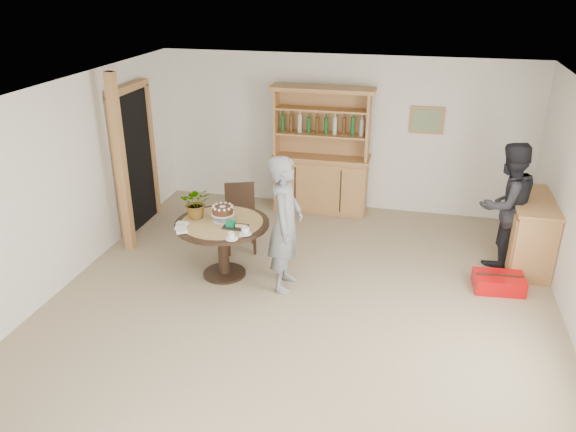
{
  "coord_description": "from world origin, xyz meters",
  "views": [
    {
      "loc": [
        1.17,
        -5.33,
        3.66
      ],
      "look_at": [
        -0.2,
        0.49,
        1.05
      ],
      "focal_mm": 35.0,
      "sensor_mm": 36.0,
      "label": 1
    }
  ],
  "objects_px": {
    "hutch": "(321,170)",
    "dining_chair": "(240,213)",
    "dining_table": "(222,233)",
    "red_suitcase": "(499,282)",
    "adult_person": "(506,205)",
    "sideboard": "(528,232)",
    "teen_boy": "(285,224)"
  },
  "relations": [
    {
      "from": "adult_person",
      "to": "red_suitcase",
      "type": "bearing_deg",
      "value": 49.49
    },
    {
      "from": "hutch",
      "to": "red_suitcase",
      "type": "relative_size",
      "value": 3.22
    },
    {
      "from": "sideboard",
      "to": "adult_person",
      "type": "relative_size",
      "value": 0.74
    },
    {
      "from": "dining_table",
      "to": "sideboard",
      "type": "bearing_deg",
      "value": 17.62
    },
    {
      "from": "teen_boy",
      "to": "red_suitcase",
      "type": "bearing_deg",
      "value": -79.95
    },
    {
      "from": "sideboard",
      "to": "dining_table",
      "type": "height_order",
      "value": "sideboard"
    },
    {
      "from": "sideboard",
      "to": "dining_chair",
      "type": "xyz_separation_m",
      "value": [
        -3.9,
        -0.4,
        0.06
      ]
    },
    {
      "from": "sideboard",
      "to": "adult_person",
      "type": "height_order",
      "value": "adult_person"
    },
    {
      "from": "sideboard",
      "to": "dining_chair",
      "type": "distance_m",
      "value": 3.92
    },
    {
      "from": "sideboard",
      "to": "dining_table",
      "type": "xyz_separation_m",
      "value": [
        -3.87,
        -1.23,
        0.13
      ]
    },
    {
      "from": "hutch",
      "to": "teen_boy",
      "type": "xyz_separation_m",
      "value": [
        0.02,
        -2.57,
        0.17
      ]
    },
    {
      "from": "hutch",
      "to": "red_suitcase",
      "type": "distance_m",
      "value": 3.39
    },
    {
      "from": "dining_chair",
      "to": "hutch",
      "type": "bearing_deg",
      "value": 42.91
    },
    {
      "from": "sideboard",
      "to": "red_suitcase",
      "type": "height_order",
      "value": "sideboard"
    },
    {
      "from": "hutch",
      "to": "dining_table",
      "type": "height_order",
      "value": "hutch"
    },
    {
      "from": "sideboard",
      "to": "dining_chair",
      "type": "height_order",
      "value": "dining_chair"
    },
    {
      "from": "hutch",
      "to": "adult_person",
      "type": "height_order",
      "value": "hutch"
    },
    {
      "from": "dining_table",
      "to": "dining_chair",
      "type": "xyz_separation_m",
      "value": [
        -0.03,
        0.82,
        -0.07
      ]
    },
    {
      "from": "hutch",
      "to": "adult_person",
      "type": "distance_m",
      "value": 3.0
    },
    {
      "from": "hutch",
      "to": "sideboard",
      "type": "relative_size",
      "value": 1.62
    },
    {
      "from": "dining_chair",
      "to": "red_suitcase",
      "type": "relative_size",
      "value": 1.49
    },
    {
      "from": "dining_table",
      "to": "dining_chair",
      "type": "height_order",
      "value": "dining_chair"
    },
    {
      "from": "dining_table",
      "to": "red_suitcase",
      "type": "distance_m",
      "value": 3.52
    },
    {
      "from": "hutch",
      "to": "dining_table",
      "type": "relative_size",
      "value": 1.7
    },
    {
      "from": "hutch",
      "to": "teen_boy",
      "type": "relative_size",
      "value": 1.19
    },
    {
      "from": "sideboard",
      "to": "red_suitcase",
      "type": "xyz_separation_m",
      "value": [
        -0.41,
        -0.81,
        -0.37
      ]
    },
    {
      "from": "dining_chair",
      "to": "sideboard",
      "type": "bearing_deg",
      "value": -13.7
    },
    {
      "from": "dining_chair",
      "to": "teen_boy",
      "type": "bearing_deg",
      "value": -66.15
    },
    {
      "from": "dining_table",
      "to": "adult_person",
      "type": "relative_size",
      "value": 0.71
    },
    {
      "from": "hutch",
      "to": "dining_table",
      "type": "xyz_separation_m",
      "value": [
        -0.83,
        -2.47,
        -0.08
      ]
    },
    {
      "from": "hutch",
      "to": "dining_chair",
      "type": "height_order",
      "value": "hutch"
    },
    {
      "from": "red_suitcase",
      "to": "dining_table",
      "type": "bearing_deg",
      "value": -178.13
    }
  ]
}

